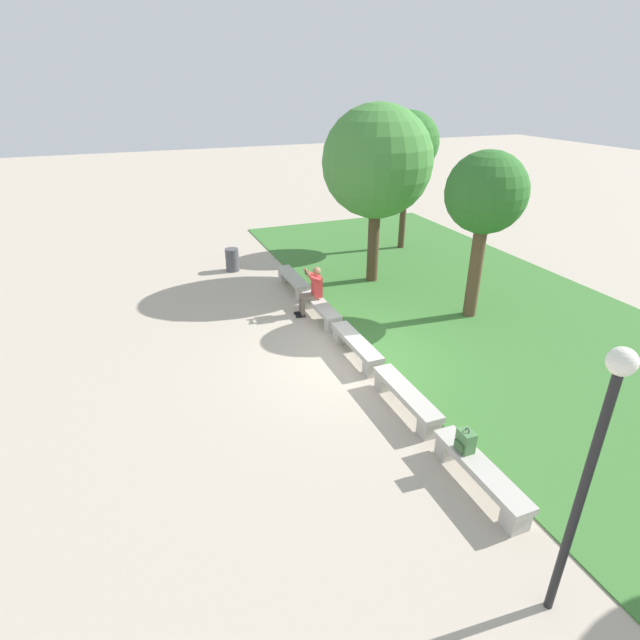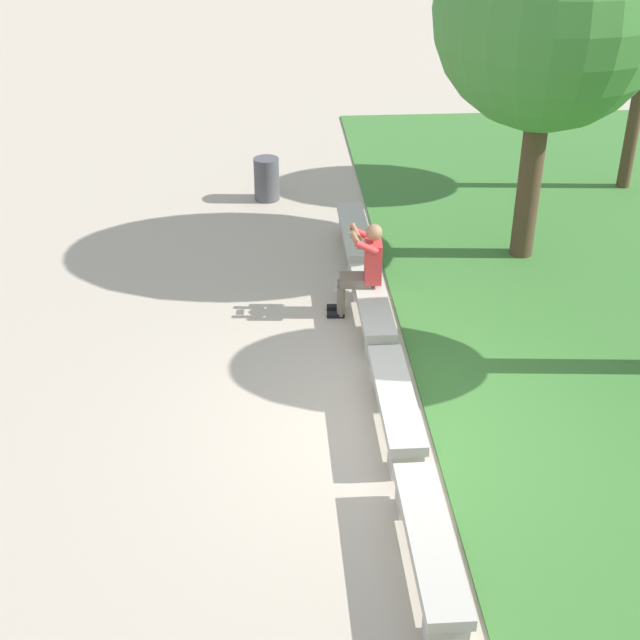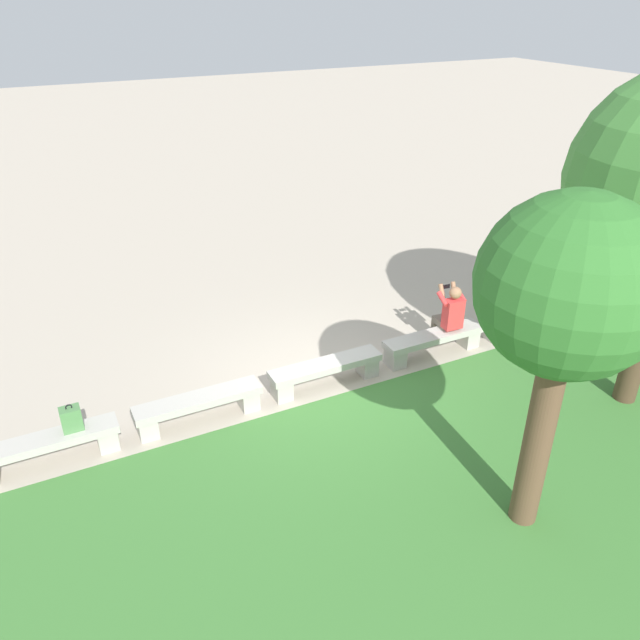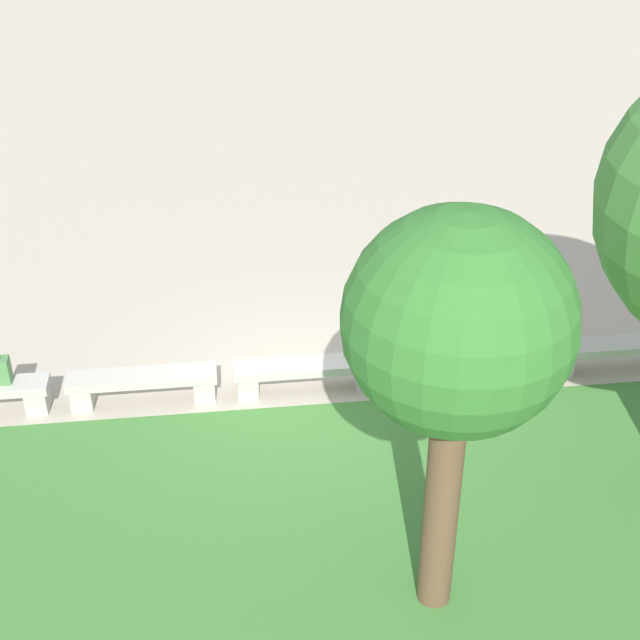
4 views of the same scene
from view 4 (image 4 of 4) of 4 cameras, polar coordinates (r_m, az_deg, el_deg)
The scene contains 7 objects.
ground_plane at distance 12.26m, azimuth -0.84°, elevation -4.52°, with size 80.00×80.00×0.00m, color #B2A593.
bench_main at distance 13.20m, azimuth 18.49°, elevation -1.91°, with size 1.97×0.40×0.45m.
bench_near at distance 12.46m, azimuth 9.25°, elevation -2.64°, with size 1.97×0.40×0.45m.
bench_mid at distance 12.09m, azimuth -0.85°, elevation -3.36°, with size 1.97×0.40×0.45m.
bench_far at distance 12.10m, azimuth -11.28°, elevation -3.99°, with size 1.97×0.40×0.45m.
person_photographer at distance 12.40m, azimuth 10.92°, elevation -0.64°, with size 0.49×0.74×1.32m.
tree_left_background at distance 7.53m, azimuth 8.81°, elevation -0.56°, with size 1.99×1.99×4.28m.
Camera 4 is at (1.02, 9.96, 7.07)m, focal length 50.00 mm.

